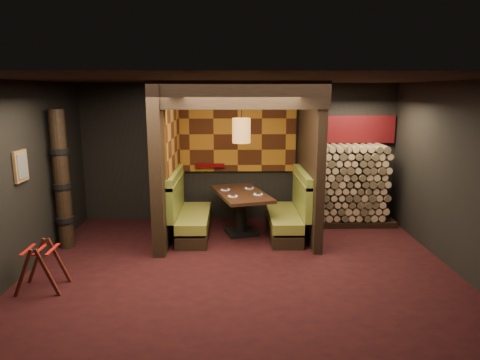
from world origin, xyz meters
name	(u,v)px	position (x,y,z in m)	size (l,w,h in m)	color
floor	(241,272)	(0.00, 0.00, -0.01)	(6.50, 5.50, 0.02)	black
ceiling	(242,79)	(0.00, 0.00, 2.86)	(6.50, 5.50, 0.02)	black
wall_back	(239,153)	(0.00, 2.76, 1.43)	(6.50, 0.02, 2.85)	black
wall_front	(248,249)	(0.00, -2.76, 1.43)	(6.50, 0.02, 2.85)	black
wall_left	(16,181)	(-3.26, 0.00, 1.43)	(0.02, 5.50, 2.85)	black
wall_right	(463,179)	(3.26, 0.00, 1.43)	(0.02, 5.50, 2.85)	black
partition_left	(166,162)	(-1.35, 1.65, 1.43)	(0.20, 2.20, 2.85)	black
partition_right	(310,161)	(1.30, 1.70, 1.43)	(0.15, 2.10, 2.85)	black
header_beam	(239,95)	(-0.02, 0.70, 2.63)	(2.85, 0.18, 0.44)	black
tapa_back_panel	(238,134)	(-0.02, 2.71, 1.82)	(2.40, 0.06, 1.55)	#8E5415
tapa_side_panel	(173,137)	(-1.23, 1.82, 1.85)	(0.04, 1.85, 1.45)	#8E5415
lacquer_shelf	(210,165)	(-0.60, 2.65, 1.18)	(0.60, 0.12, 0.07)	#550409
booth_bench_left	(189,215)	(-0.96, 1.65, 0.40)	(0.68, 1.60, 1.14)	black
booth_bench_right	(289,215)	(0.93, 1.65, 0.40)	(0.68, 1.60, 1.14)	black
dining_table	(241,204)	(0.03, 1.76, 0.58)	(1.23, 1.72, 0.82)	black
place_settings	(241,192)	(0.03, 1.76, 0.83)	(0.79, 0.82, 0.03)	white
pendant_lamp	(241,130)	(0.03, 1.71, 1.99)	(0.33, 0.33, 1.09)	#A96D33
framed_picture	(21,166)	(-3.22, 0.10, 1.62)	(0.05, 0.36, 0.46)	olive
luggage_rack	(42,265)	(-2.76, -0.54, 0.35)	(0.66, 0.47, 0.71)	#42150F
totem_column	(62,181)	(-3.05, 1.10, 1.19)	(0.31, 0.31, 2.40)	black
firewood_stack	(352,185)	(2.29, 2.35, 0.82)	(1.73, 0.70, 1.64)	black
mosaic_header	(350,129)	(2.29, 2.68, 1.92)	(1.83, 0.10, 0.56)	maroon
bay_front_post	(312,159)	(1.39, 1.96, 1.43)	(0.08, 0.08, 2.85)	black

